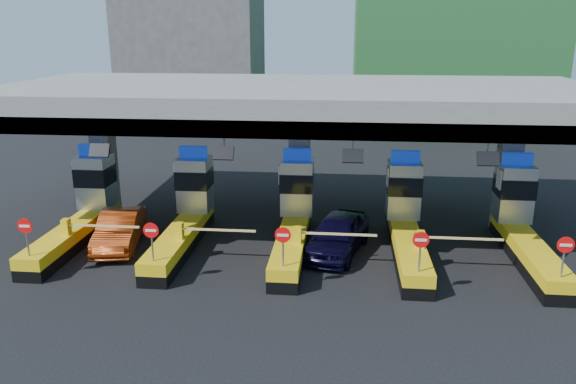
{
  "coord_description": "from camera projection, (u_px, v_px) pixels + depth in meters",
  "views": [
    {
      "loc": [
        2.1,
        -23.87,
        9.56
      ],
      "look_at": [
        -0.27,
        0.0,
        2.54
      ],
      "focal_mm": 35.0,
      "sensor_mm": 36.0,
      "label": 1
    }
  ],
  "objects": [
    {
      "name": "toll_lane_center",
      "position": [
        295.0,
        215.0,
        25.55
      ],
      "size": [
        4.43,
        8.0,
        4.16
      ],
      "color": "black",
      "rests_on": "ground"
    },
    {
      "name": "toll_lane_far_left",
      "position": [
        84.0,
        208.0,
        26.5
      ],
      "size": [
        4.43,
        8.0,
        4.16
      ],
      "color": "black",
      "rests_on": "ground"
    },
    {
      "name": "toll_canopy",
      "position": [
        300.0,
        103.0,
        26.7
      ],
      "size": [
        28.0,
        12.09,
        7.0
      ],
      "color": "slate",
      "rests_on": "ground"
    },
    {
      "name": "toll_lane_right",
      "position": [
        406.0,
        218.0,
        25.08
      ],
      "size": [
        4.43,
        8.0,
        4.16
      ],
      "color": "black",
      "rests_on": "ground"
    },
    {
      "name": "toll_lane_far_right",
      "position": [
        521.0,
        222.0,
        24.61
      ],
      "size": [
        4.43,
        8.0,
        4.16
      ],
      "color": "black",
      "rests_on": "ground"
    },
    {
      "name": "van",
      "position": [
        338.0,
        234.0,
        24.63
      ],
      "size": [
        3.24,
        5.39,
        1.72
      ],
      "primitive_type": "imported",
      "rotation": [
        0.0,
        0.0,
        -0.26
      ],
      "color": "black",
      "rests_on": "ground"
    },
    {
      "name": "red_car",
      "position": [
        120.0,
        229.0,
        25.41
      ],
      "size": [
        2.52,
        5.04,
        1.59
      ],
      "primitive_type": "imported",
      "rotation": [
        0.0,
        0.0,
        0.18
      ],
      "color": "maroon",
      "rests_on": "ground"
    },
    {
      "name": "ground",
      "position": [
        294.0,
        245.0,
        25.68
      ],
      "size": [
        120.0,
        120.0,
        0.0
      ],
      "primitive_type": "plane",
      "color": "black",
      "rests_on": "ground"
    },
    {
      "name": "toll_lane_left",
      "position": [
        187.0,
        211.0,
        26.03
      ],
      "size": [
        4.43,
        8.0,
        4.16
      ],
      "color": "black",
      "rests_on": "ground"
    },
    {
      "name": "bg_building_concrete",
      "position": [
        192.0,
        34.0,
        58.86
      ],
      "size": [
        14.0,
        10.0,
        18.0
      ],
      "primitive_type": "cube",
      "color": "#4C4C49",
      "rests_on": "ground"
    }
  ]
}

